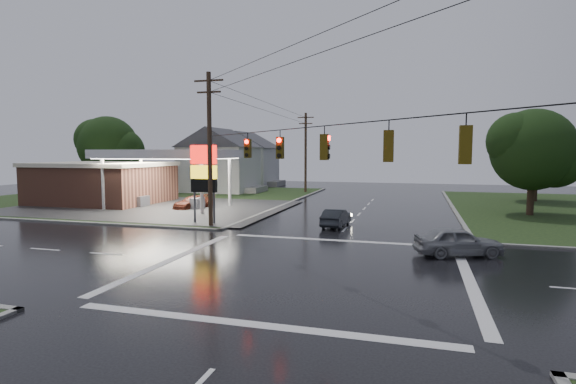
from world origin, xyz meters
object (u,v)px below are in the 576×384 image
(utility_pole_n, at_px, (306,151))
(house_far, at_px, (246,158))
(pylon_sign, at_px, (204,171))
(car_north, at_px, (336,218))
(utility_pole_nw, at_px, (210,147))
(house_near, at_px, (220,159))
(gas_station, at_px, (112,179))
(car_crossing, at_px, (458,241))
(tree_ne_far, at_px, (538,145))
(tree_ne_near, at_px, (535,150))
(car_pump, at_px, (193,202))
(tree_nw_behind, at_px, (109,146))

(utility_pole_n, bearing_deg, house_far, 141.23)
(pylon_sign, xyz_separation_m, utility_pole_n, (1.00, 27.50, 1.46))
(house_far, xyz_separation_m, car_north, (21.15, -35.93, -3.76))
(utility_pole_nw, relative_size, house_near, 1.00)
(gas_station, xyz_separation_m, pylon_sign, (15.18, -9.20, 1.46))
(gas_station, height_order, car_crossing, gas_station)
(tree_ne_far, bearing_deg, utility_pole_n, 171.45)
(pylon_sign, height_order, car_north, pylon_sign)
(house_near, distance_m, car_crossing, 42.03)
(utility_pole_n, relative_size, house_far, 0.95)
(tree_ne_near, bearing_deg, car_pump, -173.23)
(house_far, bearing_deg, car_crossing, -56.30)
(gas_station, bearing_deg, pylon_sign, -31.22)
(tree_nw_behind, bearing_deg, utility_pole_n, 18.21)
(car_crossing, bearing_deg, utility_pole_n, 8.73)
(tree_ne_near, relative_size, tree_ne_far, 0.92)
(house_near, distance_m, tree_ne_far, 38.19)
(house_near, xyz_separation_m, tree_nw_behind, (-12.89, -6.01, 1.77))
(utility_pole_nw, bearing_deg, house_near, 113.37)
(pylon_sign, distance_m, house_far, 39.21)
(house_far, distance_m, car_pump, 30.44)
(pylon_sign, xyz_separation_m, car_pump, (-5.15, 7.96, -3.39))
(car_crossing, distance_m, car_pump, 26.40)
(utility_pole_n, xyz_separation_m, car_pump, (-6.15, -19.54, -4.85))
(utility_pole_nw, bearing_deg, gas_station, 147.77)
(gas_station, height_order, tree_ne_near, tree_ne_near)
(gas_station, relative_size, utility_pole_nw, 2.38)
(house_far, relative_size, car_crossing, 2.49)
(house_near, height_order, car_pump, house_near)
(house_far, height_order, car_pump, house_far)
(gas_station, distance_m, utility_pole_n, 24.60)
(gas_station, relative_size, house_near, 2.37)
(utility_pole_n, distance_m, tree_ne_far, 26.96)
(gas_station, height_order, tree_nw_behind, tree_nw_behind)
(tree_ne_near, bearing_deg, house_far, 144.23)
(utility_pole_nw, xyz_separation_m, tree_ne_near, (23.64, 12.49, -0.16))
(house_far, xyz_separation_m, tree_nw_behind, (-11.89, -18.01, 1.77))
(house_near, bearing_deg, utility_pole_nw, -66.63)
(utility_pole_n, bearing_deg, tree_ne_near, -34.10)
(utility_pole_n, distance_m, tree_nw_behind, 25.63)
(tree_nw_behind, distance_m, car_crossing, 48.24)
(utility_pole_n, xyz_separation_m, tree_nw_behind, (-24.34, -8.01, 0.71))
(gas_station, relative_size, car_north, 6.65)
(utility_pole_n, bearing_deg, car_crossing, -63.76)
(utility_pole_nw, relative_size, car_crossing, 2.48)
(tree_nw_behind, height_order, tree_ne_far, tree_nw_behind)
(pylon_sign, height_order, utility_pole_nw, utility_pole_nw)
(utility_pole_nw, height_order, tree_nw_behind, utility_pole_nw)
(car_north, bearing_deg, pylon_sign, 13.56)
(pylon_sign, bearing_deg, gas_station, 148.78)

